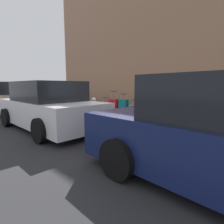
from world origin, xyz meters
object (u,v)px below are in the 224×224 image
suitcase_maroon_3 (149,115)px  fire_hydrant (94,106)px  bollard_post (84,106)px  parked_car_white_1 (49,107)px  parked_car_beige_2 (0,98)px  suitcase_olive_0 (206,122)px  suitcase_teal_5 (124,110)px  suitcase_black_4 (137,114)px  suitcase_olive_7 (106,109)px  suitcase_navy_1 (182,121)px  suitcase_silver_2 (164,117)px  suitcase_red_6 (114,109)px

suitcase_maroon_3 → fire_hydrant: size_ratio=1.10×
bollard_post → parked_car_white_1: (-1.04, 2.26, 0.23)m
suitcase_maroon_3 → parked_car_beige_2: (7.98, 2.35, 0.33)m
suitcase_olive_0 → suitcase_teal_5: size_ratio=0.92×
parked_car_white_1 → parked_car_beige_2: (5.54, 0.00, 0.02)m
suitcase_black_4 → suitcase_olive_7: suitcase_olive_7 is taller
suitcase_black_4 → parked_car_beige_2: parked_car_beige_2 is taller
suitcase_olive_0 → suitcase_teal_5: 2.89m
suitcase_navy_1 → suitcase_black_4: bearing=-3.5°
suitcase_navy_1 → bollard_post: size_ratio=1.12×
suitcase_teal_5 → parked_car_white_1: (1.30, 2.34, 0.21)m
fire_hydrant → suitcase_black_4: bearing=-179.1°
suitcase_silver_2 → bollard_post: size_ratio=1.14×
suitcase_black_4 → parked_car_white_1: (1.86, 2.44, 0.32)m
suitcase_red_6 → parked_car_white_1: size_ratio=0.25×
suitcase_black_4 → fire_hydrant: bearing=0.9°
parked_car_white_1 → parked_car_beige_2: parked_car_beige_2 is taller
suitcase_maroon_3 → suitcase_teal_5: bearing=0.6°
suitcase_black_4 → suitcase_navy_1: bearing=176.5°
suitcase_black_4 → suitcase_olive_0: bearing=-179.8°
suitcase_silver_2 → suitcase_olive_7: size_ratio=1.05×
suitcase_navy_1 → suitcase_maroon_3: (1.13, -0.01, 0.02)m
suitcase_navy_1 → suitcase_teal_5: bearing=-0.0°
suitcase_teal_5 → bollard_post: 2.35m
suitcase_teal_5 → suitcase_red_6: bearing=-0.8°
suitcase_navy_1 → parked_car_beige_2: parked_car_beige_2 is taller
suitcase_maroon_3 → suitcase_teal_5: (1.13, 0.01, 0.09)m
fire_hydrant → suitcase_olive_0: bearing=-179.4°
suitcase_olive_7 → parked_car_white_1: bearing=84.7°
suitcase_maroon_3 → suitcase_red_6: (1.65, 0.00, 0.09)m
suitcase_navy_1 → suitcase_red_6: size_ratio=0.76×
bollard_post → suitcase_olive_7: bearing=-170.7°
fire_hydrant → parked_car_white_1: 2.47m
suitcase_silver_2 → suitcase_maroon_3: (0.54, 0.02, -0.01)m
bollard_post → parked_car_beige_2: (4.49, 2.26, 0.25)m
suitcase_olive_0 → suitcase_silver_2: suitcase_olive_0 is taller
suitcase_black_4 → parked_car_white_1: size_ratio=0.18×
suitcase_olive_0 → suitcase_navy_1: (0.62, 0.11, -0.03)m
suitcase_teal_5 → parked_car_beige_2: 7.24m
suitcase_maroon_3 → suitcase_red_6: bearing=0.2°
suitcase_maroon_3 → suitcase_olive_7: size_ratio=1.06×
fire_hydrant → parked_car_beige_2: parked_car_beige_2 is taller
suitcase_silver_2 → fire_hydrant: size_ratio=1.09×
bollard_post → parked_car_beige_2: 5.04m
suitcase_olive_7 → parked_car_white_1: 2.49m
suitcase_olive_7 → suitcase_navy_1: bearing=177.9°
parked_car_beige_2 → fire_hydrant: bearing=-154.4°
suitcase_navy_1 → suitcase_olive_7: suitcase_navy_1 is taller
fire_hydrant → parked_car_white_1: size_ratio=0.18×
suitcase_maroon_3 → suitcase_black_4: bearing=-8.9°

